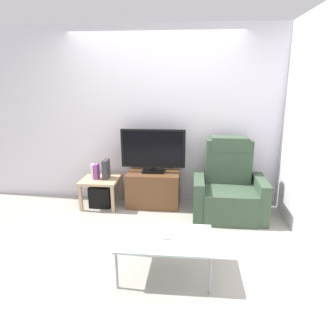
# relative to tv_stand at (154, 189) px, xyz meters

# --- Properties ---
(ground_plane) EXTENTS (6.40, 6.40, 0.00)m
(ground_plane) POSITION_rel_tv_stand_xyz_m (0.01, -0.84, -0.26)
(ground_plane) COLOR #9E998E
(wall_back) EXTENTS (6.40, 0.06, 2.60)m
(wall_back) POSITION_rel_tv_stand_xyz_m (0.01, 0.29, 1.04)
(wall_back) COLOR silver
(wall_back) RESTS_ON ground
(wall_side) EXTENTS (0.06, 4.48, 2.60)m
(wall_side) POSITION_rel_tv_stand_xyz_m (1.89, -0.84, 1.04)
(wall_side) COLOR silver
(wall_side) RESTS_ON ground
(tv_stand) EXTENTS (0.78, 0.46, 0.52)m
(tv_stand) POSITION_rel_tv_stand_xyz_m (0.00, 0.00, 0.00)
(tv_stand) COLOR brown
(tv_stand) RESTS_ON ground
(television) EXTENTS (0.94, 0.20, 0.64)m
(television) POSITION_rel_tv_stand_xyz_m (-0.00, 0.02, 0.60)
(television) COLOR black
(television) RESTS_ON tv_stand
(recliner_armchair) EXTENTS (0.98, 0.78, 1.08)m
(recliner_armchair) POSITION_rel_tv_stand_xyz_m (1.09, -0.23, 0.11)
(recliner_armchair) COLOR #384C38
(recliner_armchair) RESTS_ON ground
(side_table) EXTENTS (0.54, 0.54, 0.43)m
(side_table) POSITION_rel_tv_stand_xyz_m (-0.79, -0.06, 0.10)
(side_table) COLOR tan
(side_table) RESTS_ON ground
(subwoofer_box) EXTENTS (0.31, 0.31, 0.31)m
(subwoofer_box) POSITION_rel_tv_stand_xyz_m (-0.79, -0.06, -0.11)
(subwoofer_box) COLOR black
(subwoofer_box) RESTS_ON ground
(book_leftmost) EXTENTS (0.03, 0.10, 0.22)m
(book_leftmost) POSITION_rel_tv_stand_xyz_m (-0.89, -0.08, 0.28)
(book_leftmost) COLOR white
(book_leftmost) RESTS_ON side_table
(book_middle) EXTENTS (0.05, 0.13, 0.23)m
(book_middle) POSITION_rel_tv_stand_xyz_m (-0.83, -0.08, 0.28)
(book_middle) COLOR purple
(book_middle) RESTS_ON side_table
(game_console) EXTENTS (0.07, 0.20, 0.28)m
(game_console) POSITION_rel_tv_stand_xyz_m (-0.70, -0.05, 0.31)
(game_console) COLOR #333338
(game_console) RESTS_ON side_table
(coffee_table) EXTENTS (0.90, 0.60, 0.39)m
(coffee_table) POSITION_rel_tv_stand_xyz_m (0.34, -1.64, 0.10)
(coffee_table) COLOR #B2C6C1
(coffee_table) RESTS_ON ground
(cell_phone) EXTENTS (0.07, 0.15, 0.01)m
(cell_phone) POSITION_rel_tv_stand_xyz_m (0.36, -1.60, 0.13)
(cell_phone) COLOR #B7B7BC
(cell_phone) RESTS_ON coffee_table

